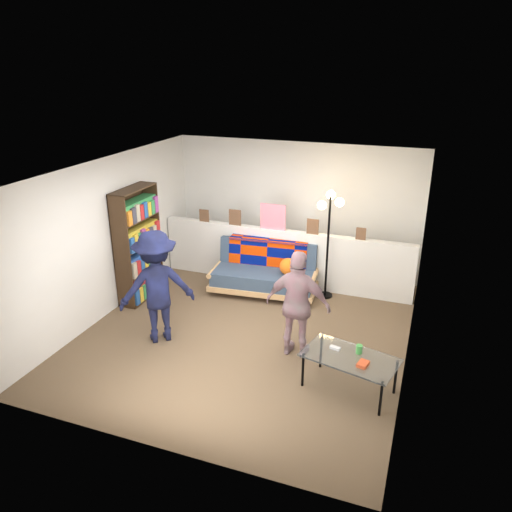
{
  "coord_description": "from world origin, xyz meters",
  "views": [
    {
      "loc": [
        2.33,
        -5.95,
        3.74
      ],
      "look_at": [
        0.0,
        0.4,
        1.05
      ],
      "focal_mm": 35.0,
      "sensor_mm": 36.0,
      "label": 1
    }
  ],
  "objects": [
    {
      "name": "ground",
      "position": [
        0.0,
        0.0,
        0.0
      ],
      "size": [
        5.0,
        5.0,
        0.0
      ],
      "primitive_type": "plane",
      "color": "brown",
      "rests_on": "ground"
    },
    {
      "name": "room_shell",
      "position": [
        0.0,
        0.47,
        1.67
      ],
      "size": [
        4.6,
        5.05,
        2.45
      ],
      "color": "silver",
      "rests_on": "ground"
    },
    {
      "name": "half_wall_ledge",
      "position": [
        0.0,
        1.8,
        0.5
      ],
      "size": [
        4.45,
        0.15,
        1.0
      ],
      "primitive_type": "cube",
      "color": "silver",
      "rests_on": "ground"
    },
    {
      "name": "ledge_decor",
      "position": [
        -0.23,
        1.78,
        1.18
      ],
      "size": [
        2.97,
        0.02,
        0.45
      ],
      "color": "brown",
      "rests_on": "half_wall_ledge"
    },
    {
      "name": "futon_sofa",
      "position": [
        -0.19,
        1.38,
        0.36
      ],
      "size": [
        1.85,
        1.01,
        0.76
      ],
      "color": "tan",
      "rests_on": "ground"
    },
    {
      "name": "bookshelf",
      "position": [
        -2.08,
        0.5,
        0.87
      ],
      "size": [
        0.31,
        0.93,
        1.86
      ],
      "color": "black",
      "rests_on": "ground"
    },
    {
      "name": "coffee_table",
      "position": [
        1.65,
        -0.85,
        0.43
      ],
      "size": [
        1.21,
        0.84,
        0.57
      ],
      "color": "black",
      "rests_on": "ground"
    },
    {
      "name": "floor_lamp",
      "position": [
        0.81,
        1.6,
        1.27
      ],
      "size": [
        0.42,
        0.35,
        1.8
      ],
      "color": "black",
      "rests_on": "ground"
    },
    {
      "name": "person_left",
      "position": [
        -1.1,
        -0.58,
        0.81
      ],
      "size": [
        1.19,
        1.13,
        1.62
      ],
      "primitive_type": "imported",
      "rotation": [
        0.0,
        0.0,
        3.83
      ],
      "color": "black",
      "rests_on": "ground"
    },
    {
      "name": "person_right",
      "position": [
        0.84,
        -0.3,
        0.74
      ],
      "size": [
        0.88,
        0.38,
        1.48
      ],
      "primitive_type": "imported",
      "rotation": [
        0.0,
        0.0,
        3.12
      ],
      "color": "#C78194",
      "rests_on": "ground"
    }
  ]
}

